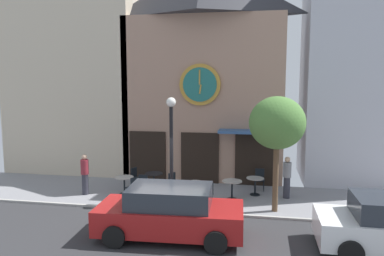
{
  "coord_description": "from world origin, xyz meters",
  "views": [
    {
      "loc": [
        3.16,
        -12.35,
        4.64
      ],
      "look_at": [
        0.55,
        2.03,
        2.77
      ],
      "focal_mm": 34.79,
      "sensor_mm": 36.0,
      "label": 1
    }
  ],
  "objects_px": {
    "cafe_chair_by_entrance": "(136,176)",
    "parked_car_red": "(170,212)",
    "cafe_chair_corner": "(170,181)",
    "cafe_table_leftmost": "(195,187)",
    "pedestrian_maroon": "(85,174)",
    "cafe_table_near_door": "(124,181)",
    "street_tree": "(277,124)",
    "cafe_table_center_left": "(232,186)",
    "cafe_chair_right_end": "(260,178)",
    "street_lamp": "(171,150)",
    "cafe_chair_curbside": "(144,183)",
    "cafe_table_center": "(255,183)",
    "pedestrian_grey": "(287,177)",
    "cafe_chair_near_lamp": "(134,186)",
    "cafe_table_center_right": "(154,178)",
    "cafe_chair_facing_street": "(207,192)"
  },
  "relations": [
    {
      "from": "cafe_chair_by_entrance",
      "to": "parked_car_red",
      "type": "xyz_separation_m",
      "value": [
        2.66,
        -4.66,
        0.23
      ]
    },
    {
      "from": "cafe_chair_corner",
      "to": "parked_car_red",
      "type": "xyz_separation_m",
      "value": [
        1.0,
        -4.18,
        0.23
      ]
    },
    {
      "from": "cafe_table_leftmost",
      "to": "pedestrian_maroon",
      "type": "height_order",
      "value": "pedestrian_maroon"
    },
    {
      "from": "pedestrian_maroon",
      "to": "parked_car_red",
      "type": "relative_size",
      "value": 0.38
    },
    {
      "from": "cafe_table_near_door",
      "to": "pedestrian_maroon",
      "type": "distance_m",
      "value": 1.63
    },
    {
      "from": "street_tree",
      "to": "pedestrian_maroon",
      "type": "height_order",
      "value": "street_tree"
    },
    {
      "from": "cafe_table_center_left",
      "to": "cafe_chair_right_end",
      "type": "bearing_deg",
      "value": 55.19
    },
    {
      "from": "street_lamp",
      "to": "cafe_table_center_left",
      "type": "xyz_separation_m",
      "value": [
        2.24,
        0.76,
        -1.49
      ]
    },
    {
      "from": "cafe_chair_curbside",
      "to": "street_tree",
      "type": "bearing_deg",
      "value": -9.38
    },
    {
      "from": "cafe_table_leftmost",
      "to": "cafe_chair_curbside",
      "type": "xyz_separation_m",
      "value": [
        -2.11,
        0.15,
        0.01
      ]
    },
    {
      "from": "cafe_table_center",
      "to": "parked_car_red",
      "type": "xyz_separation_m",
      "value": [
        -2.44,
        -4.62,
        0.25
      ]
    },
    {
      "from": "pedestrian_grey",
      "to": "pedestrian_maroon",
      "type": "xyz_separation_m",
      "value": [
        -8.09,
        -0.97,
        0.0
      ]
    },
    {
      "from": "cafe_table_leftmost",
      "to": "cafe_chair_near_lamp",
      "type": "bearing_deg",
      "value": -172.75
    },
    {
      "from": "cafe_table_center",
      "to": "cafe_chair_right_end",
      "type": "bearing_deg",
      "value": 76.79
    },
    {
      "from": "cafe_chair_right_end",
      "to": "cafe_table_near_door",
      "type": "bearing_deg",
      "value": -163.57
    },
    {
      "from": "cafe_table_center_right",
      "to": "parked_car_red",
      "type": "distance_m",
      "value": 4.86
    },
    {
      "from": "cafe_chair_corner",
      "to": "street_lamp",
      "type": "bearing_deg",
      "value": -73.66
    },
    {
      "from": "street_tree",
      "to": "pedestrian_maroon",
      "type": "xyz_separation_m",
      "value": [
        -7.58,
        0.63,
        -2.29
      ]
    },
    {
      "from": "cafe_chair_corner",
      "to": "pedestrian_maroon",
      "type": "height_order",
      "value": "pedestrian_maroon"
    },
    {
      "from": "cafe_table_near_door",
      "to": "cafe_chair_by_entrance",
      "type": "height_order",
      "value": "cafe_chair_by_entrance"
    },
    {
      "from": "street_tree",
      "to": "cafe_chair_by_entrance",
      "type": "relative_size",
      "value": 4.57
    },
    {
      "from": "parked_car_red",
      "to": "cafe_chair_curbside",
      "type": "bearing_deg",
      "value": 118.14
    },
    {
      "from": "cafe_chair_corner",
      "to": "parked_car_red",
      "type": "distance_m",
      "value": 4.31
    },
    {
      "from": "cafe_table_near_door",
      "to": "cafe_table_center_right",
      "type": "xyz_separation_m",
      "value": [
        1.05,
        0.73,
        0.01
      ]
    },
    {
      "from": "pedestrian_maroon",
      "to": "street_tree",
      "type": "bearing_deg",
      "value": -4.79
    },
    {
      "from": "street_tree",
      "to": "cafe_table_center",
      "type": "relative_size",
      "value": 5.75
    },
    {
      "from": "cafe_table_leftmost",
      "to": "cafe_chair_corner",
      "type": "bearing_deg",
      "value": 150.37
    },
    {
      "from": "street_lamp",
      "to": "cafe_table_near_door",
      "type": "height_order",
      "value": "street_lamp"
    },
    {
      "from": "cafe_chair_corner",
      "to": "cafe_table_center_left",
      "type": "bearing_deg",
      "value": -7.05
    },
    {
      "from": "cafe_chair_right_end",
      "to": "pedestrian_grey",
      "type": "height_order",
      "value": "pedestrian_grey"
    },
    {
      "from": "cafe_table_center_right",
      "to": "cafe_chair_facing_street",
      "type": "bearing_deg",
      "value": -31.6
    },
    {
      "from": "cafe_table_leftmost",
      "to": "cafe_chair_by_entrance",
      "type": "relative_size",
      "value": 0.8
    },
    {
      "from": "cafe_table_near_door",
      "to": "cafe_table_leftmost",
      "type": "xyz_separation_m",
      "value": [
        2.99,
        -0.26,
        -0.01
      ]
    },
    {
      "from": "cafe_chair_by_entrance",
      "to": "pedestrian_grey",
      "type": "xyz_separation_m",
      "value": [
        6.33,
        -0.22,
        0.33
      ]
    },
    {
      "from": "pedestrian_grey",
      "to": "cafe_table_center",
      "type": "bearing_deg",
      "value": 171.77
    },
    {
      "from": "parked_car_red",
      "to": "cafe_table_near_door",
      "type": "bearing_deg",
      "value": 126.95
    },
    {
      "from": "cafe_chair_curbside",
      "to": "cafe_table_near_door",
      "type": "bearing_deg",
      "value": 173.1
    },
    {
      "from": "street_lamp",
      "to": "cafe_table_center_right",
      "type": "distance_m",
      "value": 2.34
    },
    {
      "from": "street_lamp",
      "to": "pedestrian_grey",
      "type": "distance_m",
      "value": 4.71
    },
    {
      "from": "cafe_chair_right_end",
      "to": "pedestrian_maroon",
      "type": "xyz_separation_m",
      "value": [
        -7.04,
        -1.93,
        0.33
      ]
    },
    {
      "from": "cafe_chair_curbside",
      "to": "cafe_chair_facing_street",
      "type": "bearing_deg",
      "value": -14.8
    },
    {
      "from": "cafe_chair_near_lamp",
      "to": "parked_car_red",
      "type": "bearing_deg",
      "value": -55.0
    },
    {
      "from": "cafe_table_center_left",
      "to": "cafe_table_center",
      "type": "height_order",
      "value": "cafe_table_center_left"
    },
    {
      "from": "cafe_chair_right_end",
      "to": "pedestrian_maroon",
      "type": "distance_m",
      "value": 7.31
    },
    {
      "from": "cafe_chair_right_end",
      "to": "cafe_chair_corner",
      "type": "bearing_deg",
      "value": -161.42
    },
    {
      "from": "cafe_table_leftmost",
      "to": "cafe_chair_curbside",
      "type": "distance_m",
      "value": 2.12
    },
    {
      "from": "cafe_table_center_right",
      "to": "cafe_chair_near_lamp",
      "type": "relative_size",
      "value": 0.84
    },
    {
      "from": "cafe_table_near_door",
      "to": "cafe_table_leftmost",
      "type": "distance_m",
      "value": 3.01
    },
    {
      "from": "cafe_table_center",
      "to": "cafe_chair_curbside",
      "type": "bearing_deg",
      "value": -167.99
    },
    {
      "from": "cafe_table_center_right",
      "to": "pedestrian_maroon",
      "type": "distance_m",
      "value": 2.84
    }
  ]
}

